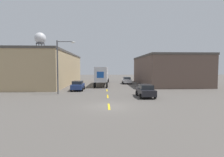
{
  "coord_description": "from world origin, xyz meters",
  "views": [
    {
      "loc": [
        -0.45,
        -16.94,
        3.77
      ],
      "look_at": [
        0.95,
        14.58,
        1.85
      ],
      "focal_mm": 28.0,
      "sensor_mm": 36.0,
      "label": 1
    }
  ],
  "objects": [
    {
      "name": "parked_car_right_far",
      "position": [
        4.89,
        24.41,
        0.84
      ],
      "size": [
        2.01,
        4.26,
        1.62
      ],
      "color": "silver",
      "rests_on": "ground_plane"
    },
    {
      "name": "warehouse_left",
      "position": [
        -13.47,
        24.42,
        3.61
      ],
      "size": [
        11.16,
        27.8,
        7.2
      ],
      "color": "tan",
      "rests_on": "ground_plane"
    },
    {
      "name": "street_lamp",
      "position": [
        -6.82,
        8.45,
        4.49
      ],
      "size": [
        2.64,
        0.32,
        7.67
      ],
      "color": "#4C4C51",
      "rests_on": "ground_plane"
    },
    {
      "name": "semi_truck",
      "position": [
        -0.84,
        22.69,
        2.36
      ],
      "size": [
        3.24,
        15.78,
        3.93
      ],
      "rotation": [
        0.0,
        0.0,
        -0.04
      ],
      "color": "navy",
      "rests_on": "ground_plane"
    },
    {
      "name": "warehouse_right",
      "position": [
        13.95,
        22.84,
        3.26
      ],
      "size": [
        12.12,
        19.17,
        6.52
      ],
      "color": "brown",
      "rests_on": "ground_plane"
    },
    {
      "name": "road_centerline",
      "position": [
        0.0,
        6.08,
        0.0
      ],
      "size": [
        0.2,
        15.1,
        0.01
      ],
      "color": "gold",
      "rests_on": "ground_plane"
    },
    {
      "name": "ground_plane",
      "position": [
        0.0,
        0.0,
        0.0
      ],
      "size": [
        160.0,
        160.0,
        0.0
      ],
      "primitive_type": "plane",
      "color": "#56514C"
    },
    {
      "name": "parked_car_right_near",
      "position": [
        4.89,
        5.33,
        0.84
      ],
      "size": [
        2.01,
        4.26,
        1.62
      ],
      "color": "black",
      "rests_on": "ground_plane"
    },
    {
      "name": "water_tower",
      "position": [
        -27.82,
        59.79,
        16.03
      ],
      "size": [
        4.78,
        4.78,
        18.85
      ],
      "color": "#47474C",
      "rests_on": "ground_plane"
    },
    {
      "name": "parked_car_left_far",
      "position": [
        -4.89,
        12.47,
        0.84
      ],
      "size": [
        2.01,
        4.26,
        1.62
      ],
      "color": "navy",
      "rests_on": "ground_plane"
    }
  ]
}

